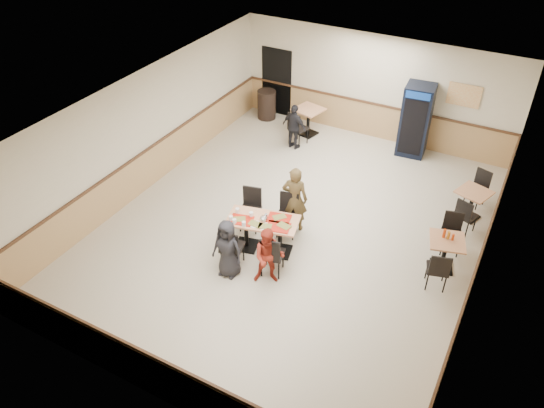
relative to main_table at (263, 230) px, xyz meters
The scene contains 20 objects.
ground 1.15m from the main_table, 75.27° to the left, with size 10.00×10.00×0.00m, color beige.
room_shell 4.08m from the main_table, 60.07° to the left, with size 10.00×10.00×10.00m.
main_table is the anchor object (origin of this frame).
main_chairs 0.06m from the main_table, 166.30° to the right, with size 1.70×2.01×1.01m.
diner_woman_left 1.03m from the main_table, 104.20° to the right, with size 0.64×0.42×1.32m, color black.
diner_woman_right 0.99m from the main_table, 53.92° to the right, with size 0.62×0.49×1.28m, color maroon.
diner_man_opposite 1.06m from the main_table, 75.80° to the left, with size 0.58×0.38×1.59m, color brown.
lone_diner 4.48m from the main_table, 107.84° to the left, with size 0.77×0.32×1.31m, color black.
tabletop_clutter 0.30m from the main_table, 94.00° to the right, with size 1.33×0.88×0.12m.
side_table_near 3.77m from the main_table, 19.32° to the left, with size 0.86×0.86×0.74m.
side_table_near_chair_south 3.62m from the main_table, 10.41° to the left, with size 0.44×0.44×0.94m, color black, non-canonical shape.
side_table_near_chair_north 4.00m from the main_table, 27.36° to the left, with size 0.44×0.44×0.94m, color black, non-canonical shape.
side_table_far 4.94m from the main_table, 41.75° to the left, with size 0.86×0.86×0.73m.
side_table_far_chair_south 4.57m from the main_table, 36.30° to the left, with size 0.43×0.43×0.92m, color black, non-canonical shape.
side_table_far_chair_north 5.34m from the main_table, 46.41° to the left, with size 0.43×0.43×0.92m, color black, non-canonical shape.
condiment_caddy 3.77m from the main_table, 20.19° to the left, with size 0.23×0.06×0.20m.
back_table 5.37m from the main_table, 104.82° to the left, with size 0.92×0.92×0.81m.
back_table_chair_lone 4.74m from the main_table, 106.84° to the left, with size 0.48×0.48×1.03m, color black, non-canonical shape.
pepsi_cooler 5.83m from the main_table, 73.81° to the left, with size 0.82×0.83×1.99m.
trash_bin 6.28m from the main_table, 118.10° to the left, with size 0.57×0.57×0.89m, color black.
Camera 1 is at (4.07, -8.60, 7.57)m, focal length 35.00 mm.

